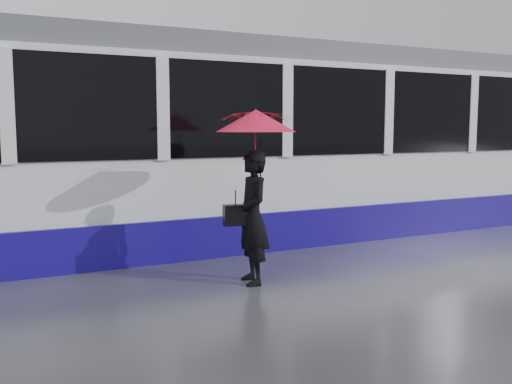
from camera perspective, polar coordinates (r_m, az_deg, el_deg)
ground at (r=7.35m, az=-2.60°, el=-8.83°), size 90.00×90.00×0.00m
rails at (r=9.62m, az=-8.76°, el=-5.17°), size 34.00×1.51×0.02m
tram at (r=9.45m, az=-8.62°, el=4.57°), size 26.00×2.56×3.35m
woman at (r=7.06m, az=-0.37°, el=-2.53°), size 0.48×0.66×1.67m
umbrella at (r=6.99m, az=-0.01°, el=5.58°), size 1.11×1.11×1.13m
handbag at (r=6.98m, az=-2.06°, el=-2.30°), size 0.31×0.17×0.44m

